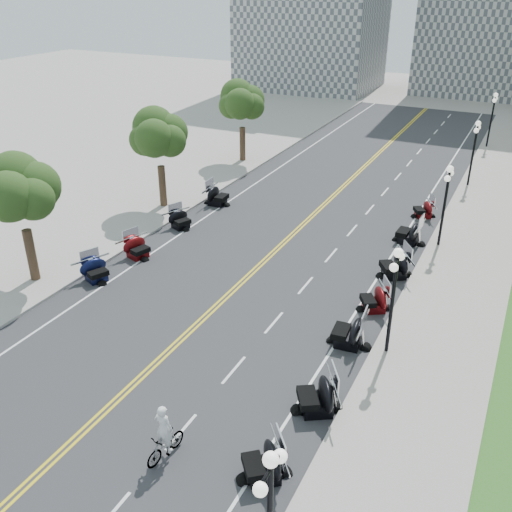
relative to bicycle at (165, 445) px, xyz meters
The scene contains 43 objects.
ground 6.24m from the bicycle, 123.00° to the left, with size 160.00×160.00×0.00m, color gray.
road 15.60m from the bicycle, 102.55° to the left, with size 16.00×90.00×0.01m, color #333335.
centerline_yellow_a 15.62m from the bicycle, 102.98° to the left, with size 0.12×90.00×0.00m, color yellow.
centerline_yellow_b 15.57m from the bicycle, 102.12° to the left, with size 0.12×90.00×0.00m, color yellow.
edge_line_north 15.52m from the bicycle, 78.80° to the left, with size 0.12×90.00×0.00m, color white.
edge_line_south 18.10m from the bicycle, 122.75° to the left, with size 0.12×90.00×0.00m, color white.
lane_dash_5 1.34m from the bicycle, 98.76° to the left, with size 0.12×2.00×0.00m, color white.
lane_dash_6 5.25m from the bicycle, 92.06° to the left, with size 0.12×2.00×0.00m, color white.
lane_dash_7 9.23m from the bicycle, 91.17° to the left, with size 0.12×2.00×0.00m, color white.
lane_dash_8 13.23m from the bicycle, 90.81° to the left, with size 0.12×2.00×0.00m, color white.
lane_dash_9 17.23m from the bicycle, 90.62° to the left, with size 0.12×2.00×0.00m, color white.
lane_dash_10 21.22m from the bicycle, 90.51° to the left, with size 0.12×2.00×0.00m, color white.
lane_dash_11 25.22m from the bicycle, 90.43° to the left, with size 0.12×2.00×0.00m, color white.
lane_dash_12 29.22m from the bicycle, 90.37° to the left, with size 0.12×2.00×0.00m, color white.
lane_dash_13 33.22m from the bicycle, 90.32° to the left, with size 0.12×2.00×0.00m, color white.
lane_dash_14 37.22m from the bicycle, 90.29° to the left, with size 0.12×2.00×0.00m, color white.
lane_dash_15 41.22m from the bicycle, 90.26° to the left, with size 0.12×2.00×0.00m, color white.
lane_dash_16 45.22m from the bicycle, 90.24° to the left, with size 0.12×2.00×0.00m, color white.
lane_dash_17 49.22m from the bicycle, 90.22° to the left, with size 0.12×2.00×0.00m, color white.
lane_dash_18 53.22m from the bicycle, 90.20° to the left, with size 0.12×2.00×0.00m, color white.
lane_dash_19 57.22m from the bicycle, 90.19° to the left, with size 0.12×2.00×0.00m, color white.
sidewalk_north 16.80m from the bicycle, 64.95° to the left, with size 5.00×90.00×0.15m, color #9E9991.
sidewalk_south 20.61m from the bicycle, 132.38° to the left, with size 5.00×90.00×0.15m, color #9E9991.
street_lamp_2 10.79m from the bicycle, 60.51° to the left, with size 0.50×1.20×4.90m, color black, non-canonical shape.
street_lamp_3 21.95m from the bicycle, 76.20° to the left, with size 0.50×1.20×4.90m, color black, non-canonical shape.
street_lamp_4 33.69m from the bicycle, 81.08° to the left, with size 0.50×1.20×4.90m, color black, non-canonical shape.
street_lamp_5 45.56m from the bicycle, 83.42° to the left, with size 0.50×1.20×4.90m, color black, non-canonical shape.
tree_2 15.78m from the bicycle, 151.67° to the left, with size 4.80×4.80×9.20m, color #235619, non-canonical shape.
tree_3 23.80m from the bicycle, 124.86° to the left, with size 4.80×4.80×9.20m, color #235619, non-canonical shape.
tree_4 34.23m from the bicycle, 113.21° to the left, with size 4.80×4.80×9.20m, color #235619, non-canonical shape.
motorcycle_n_4 3.44m from the bicycle, 11.47° to the left, with size 2.00×2.00×1.40m, color black, non-canonical shape.
motorcycle_n_5 5.86m from the bicycle, 49.72° to the left, with size 2.19×2.19×1.53m, color black, non-canonical shape.
motorcycle_n_6 9.75m from the bicycle, 68.91° to the left, with size 2.17×2.17×1.52m, color black, non-canonical shape.
motorcycle_n_7 13.01m from the bicycle, 73.42° to the left, with size 1.92×1.92×1.34m, color #590A0C, non-canonical shape.
motorcycle_n_8 16.72m from the bicycle, 77.05° to the left, with size 2.19×2.19×1.53m, color black, non-canonical shape.
motorcycle_n_9 21.28m from the bicycle, 80.70° to the left, with size 2.18×2.18×1.53m, color black, non-canonical shape.
motorcycle_n_10 25.73m from the bicycle, 82.42° to the left, with size 1.80×1.80×1.26m, color #590A0C, non-canonical shape.
motorcycle_s_6 13.67m from the bicycle, 140.29° to the left, with size 1.90×1.90×1.33m, color black, non-canonical shape.
motorcycle_s_7 15.74m from the bicycle, 130.42° to the left, with size 1.91×1.91×1.33m, color #590A0C, non-canonical shape.
motorcycle_s_8 19.59m from the bicycle, 121.76° to the left, with size 1.82×1.82×1.27m, color black, non-canonical shape.
motorcycle_s_9 23.62m from the bicycle, 115.63° to the left, with size 2.11×2.11×1.48m, color black, non-canonical shape.
bicycle is the anchor object (origin of this frame).
cyclist_rider 1.47m from the bicycle, ahead, with size 0.68×0.45×1.87m, color silver.
Camera 1 is at (12.58, -16.76, 14.98)m, focal length 40.00 mm.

